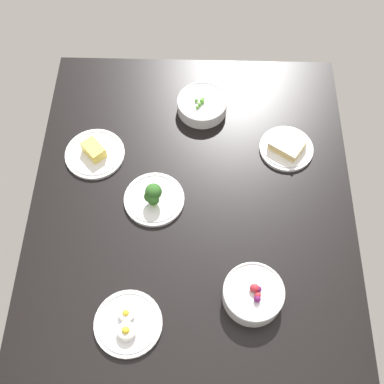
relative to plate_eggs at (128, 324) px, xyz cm
name	(u,v)px	position (x,y,z in cm)	size (l,w,h in cm)	color
dining_table	(192,198)	(39.53, -15.83, -3.21)	(110.27, 96.66, 4.00)	black
plate_eggs	(128,324)	(0.00, 0.00, 0.00)	(18.08, 18.08, 5.07)	silver
bowl_peas	(202,105)	(72.36, -18.32, 1.30)	(16.57, 16.57, 5.78)	silver
plate_broccoli	(154,198)	(37.20, -4.53, 0.90)	(18.13, 18.13, 8.53)	silver
bowl_berries	(253,294)	(8.23, -32.91, 1.88)	(16.41, 16.41, 7.51)	silver
plate_sandwich	(287,147)	(56.90, -45.37, 0.22)	(17.03, 17.03, 4.30)	silver
plate_cheese	(95,153)	(53.35, 15.23, -0.12)	(18.81, 18.81, 4.71)	silver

